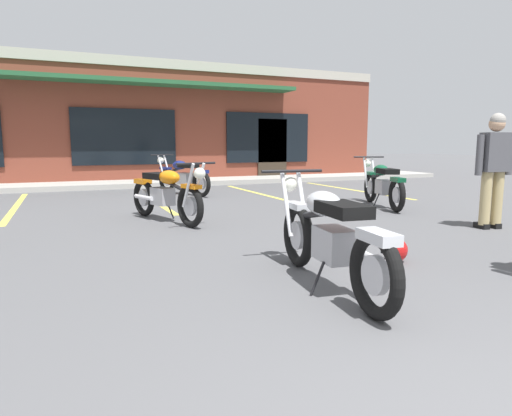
% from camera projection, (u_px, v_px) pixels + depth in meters
% --- Properties ---
extents(ground_plane, '(80.00, 80.00, 0.00)m').
position_uv_depth(ground_plane, '(235.00, 252.00, 5.15)').
color(ground_plane, '#515154').
extents(sidewalk_kerb, '(22.00, 1.80, 0.14)m').
position_uv_depth(sidewalk_kerb, '(130.00, 184.00, 13.19)').
color(sidewalk_kerb, '#A8A59E').
rests_on(sidewalk_kerb, ground_plane).
extents(brick_storefront_building, '(18.13, 6.72, 3.85)m').
position_uv_depth(brick_storefront_building, '(114.00, 125.00, 16.14)').
color(brick_storefront_building, brown).
rests_on(brick_storefront_building, ground_plane).
extents(painted_stall_lines, '(10.90, 4.80, 0.01)m').
position_uv_depth(painted_stall_lines, '(152.00, 200.00, 9.93)').
color(painted_stall_lines, '#DBCC4C').
rests_on(painted_stall_lines, ground_plane).
extents(motorcycle_foreground_classic, '(0.70, 2.11, 0.98)m').
position_uv_depth(motorcycle_foreground_classic, '(329.00, 235.00, 3.82)').
color(motorcycle_foreground_classic, black).
rests_on(motorcycle_foreground_classic, ground_plane).
extents(motorcycle_red_sportbike, '(0.99, 2.04, 0.98)m').
position_uv_depth(motorcycle_red_sportbike, '(166.00, 193.00, 7.08)').
color(motorcycle_red_sportbike, black).
rests_on(motorcycle_red_sportbike, ground_plane).
extents(motorcycle_silver_naked, '(1.07, 2.01, 0.98)m').
position_uv_depth(motorcycle_silver_naked, '(183.00, 176.00, 10.89)').
color(motorcycle_silver_naked, black).
rests_on(motorcycle_silver_naked, ground_plane).
extents(motorcycle_blue_standard, '(1.00, 2.03, 0.98)m').
position_uv_depth(motorcycle_blue_standard, '(383.00, 183.00, 8.77)').
color(motorcycle_blue_standard, black).
rests_on(motorcycle_blue_standard, ground_plane).
extents(person_in_black_shirt, '(0.61, 0.33, 1.68)m').
position_uv_depth(person_in_black_shirt, '(494.00, 164.00, 6.41)').
color(person_in_black_shirt, black).
rests_on(person_in_black_shirt, ground_plane).
extents(helmet_on_pavement, '(0.26, 0.26, 0.26)m').
position_uv_depth(helmet_on_pavement, '(395.00, 250.00, 4.68)').
color(helmet_on_pavement, '#B71414').
rests_on(helmet_on_pavement, ground_plane).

